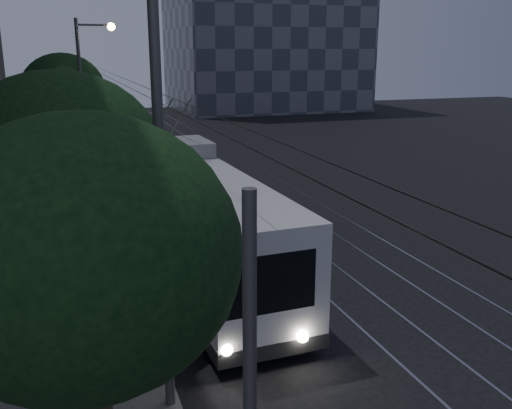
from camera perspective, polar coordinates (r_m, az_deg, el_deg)
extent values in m
plane|color=black|center=(17.80, 5.57, -8.76)|extent=(120.00, 120.00, 0.00)
cube|color=slate|center=(35.49, -19.57, 2.72)|extent=(5.00, 90.00, 0.15)
cube|color=#93939B|center=(36.21, -7.18, 3.62)|extent=(0.08, 90.00, 0.02)
cube|color=#93939B|center=(36.52, -4.96, 3.78)|extent=(0.08, 90.00, 0.02)
cube|color=#93939B|center=(36.91, -2.61, 3.95)|extent=(0.08, 90.00, 0.02)
cube|color=#93939B|center=(37.34, -0.48, 4.09)|extent=(0.08, 90.00, 0.02)
cylinder|color=black|center=(34.92, -14.28, 12.11)|extent=(0.02, 90.00, 0.02)
cylinder|color=black|center=(34.99, -13.11, 12.19)|extent=(0.02, 90.00, 0.02)
cylinder|color=#505052|center=(25.16, -15.15, 5.05)|extent=(0.14, 0.14, 6.00)
cylinder|color=#505052|center=(44.98, -17.07, 9.18)|extent=(0.14, 0.14, 6.00)
cylinder|color=#505052|center=(64.91, -17.83, 10.78)|extent=(0.14, 0.14, 6.00)
cube|color=#3E444F|center=(74.21, 0.73, 18.91)|extent=(22.00, 18.00, 24.00)
cube|color=silver|center=(18.61, -5.83, -1.41)|extent=(3.26, 13.03, 3.07)
cube|color=black|center=(19.05, -5.72, -5.37)|extent=(3.30, 13.07, 0.38)
cube|color=black|center=(19.08, -6.22, -0.58)|extent=(3.21, 10.34, 1.13)
cube|color=black|center=(12.68, 0.89, -8.01)|extent=(2.45, 0.18, 1.40)
cube|color=black|center=(24.68, -9.29, 3.19)|extent=(2.25, 0.17, 1.08)
cube|color=#26E84D|center=(12.33, 0.91, -3.87)|extent=(1.72, 0.13, 0.34)
cube|color=gray|center=(21.29, -7.97, 5.62)|extent=(2.44, 2.46, 0.54)
sphere|color=white|center=(13.01, -2.97, -14.28)|extent=(0.28, 0.28, 0.28)
sphere|color=white|center=(13.56, 4.68, -13.02)|extent=(0.28, 0.28, 0.28)
cylinder|color=#505052|center=(22.22, -9.45, 8.20)|extent=(0.06, 4.87, 2.10)
cylinder|color=#505052|center=(22.33, -7.80, 8.30)|extent=(0.06, 4.87, 2.10)
cylinder|color=black|center=(15.08, -7.00, -11.18)|extent=(0.32, 1.08, 1.08)
cylinder|color=black|center=(15.76, 2.60, -9.85)|extent=(0.32, 1.08, 1.08)
cylinder|color=black|center=(21.47, -10.93, -3.17)|extent=(0.32, 1.08, 1.08)
cylinder|color=black|center=(21.96, -4.08, -2.52)|extent=(0.32, 1.08, 1.08)
cylinder|color=black|center=(23.43, -11.67, -1.65)|extent=(0.32, 1.08, 1.08)
cylinder|color=black|center=(23.88, -5.37, -1.08)|extent=(0.32, 1.08, 1.08)
imported|color=#9C9FA3|center=(29.25, -10.30, 2.48)|extent=(3.88, 6.76, 1.78)
imported|color=silver|center=(29.60, -13.10, 2.26)|extent=(2.02, 4.63, 1.55)
imported|color=silver|center=(35.06, -12.77, 4.02)|extent=(3.07, 4.70, 1.27)
imported|color=silver|center=(40.54, -15.13, 5.57)|extent=(3.10, 5.07, 1.58)
imported|color=silver|center=(44.87, -14.47, 6.27)|extent=(2.66, 3.85, 1.22)
ellipsoid|color=black|center=(8.31, -16.73, -4.79)|extent=(4.43, 4.43, 3.99)
cylinder|color=black|center=(16.26, -17.91, -7.40)|extent=(0.44, 0.44, 2.33)
ellipsoid|color=black|center=(15.36, -18.87, 3.65)|extent=(5.39, 5.39, 4.85)
cylinder|color=black|center=(26.06, -17.65, 1.74)|extent=(0.44, 0.44, 2.92)
ellipsoid|color=black|center=(25.57, -18.18, 8.22)|extent=(4.04, 4.04, 3.63)
cylinder|color=black|center=(31.49, -18.84, 3.32)|extent=(0.44, 0.44, 2.32)
ellipsoid|color=black|center=(31.08, -19.27, 8.23)|extent=(4.17, 4.17, 3.75)
cylinder|color=black|center=(39.90, -18.29, 5.96)|extent=(0.44, 0.44, 2.64)
ellipsoid|color=black|center=(39.55, -18.69, 10.71)|extent=(5.36, 5.36, 4.82)
cylinder|color=black|center=(54.56, -19.14, 8.00)|extent=(0.44, 0.44, 2.29)
ellipsoid|color=black|center=(54.31, -19.42, 11.18)|extent=(5.07, 5.07, 4.57)
cylinder|color=#505052|center=(10.59, -9.66, 5.59)|extent=(0.20, 0.20, 10.96)
cylinder|color=#505052|center=(34.22, -17.00, 9.94)|extent=(0.20, 0.20, 8.90)
cylinder|color=#505052|center=(34.18, -15.84, 16.90)|extent=(1.96, 0.12, 0.12)
sphere|color=#E8BD7F|center=(34.25, -14.28, 16.85)|extent=(0.44, 0.44, 0.44)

